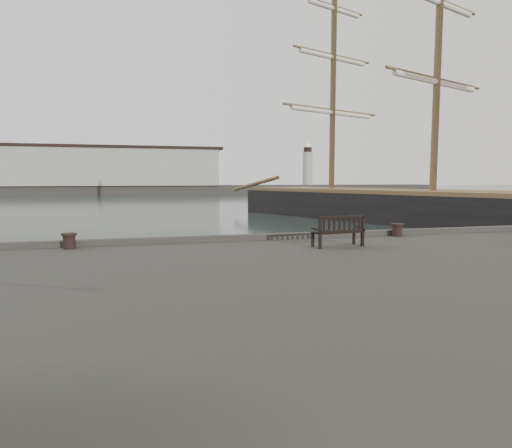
% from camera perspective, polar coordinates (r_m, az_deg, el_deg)
% --- Properties ---
extents(ground, '(400.00, 400.00, 0.00)m').
position_cam_1_polar(ground, '(14.86, 1.18, -7.86)').
color(ground, black).
rests_on(ground, ground).
extents(breakwater, '(140.00, 9.50, 12.20)m').
position_cam_1_polar(breakwater, '(105.85, -15.61, 5.91)').
color(breakwater, '#383530').
rests_on(breakwater, ground).
extents(bench, '(1.54, 0.68, 0.86)m').
position_cam_1_polar(bench, '(13.11, 10.23, -1.61)').
color(bench, black).
rests_on(bench, quay).
extents(bollard_left, '(0.45, 0.45, 0.43)m').
position_cam_1_polar(bollard_left, '(13.51, -22.31, -1.98)').
color(bollard_left, black).
rests_on(bollard_left, quay).
extents(bollard_right, '(0.54, 0.54, 0.43)m').
position_cam_1_polar(bollard_right, '(15.94, 17.23, -0.71)').
color(bollard_right, black).
rests_on(bollard_right, quay).
extents(tall_ship_main, '(21.19, 38.33, 28.66)m').
position_cam_1_polar(tall_ship_main, '(37.91, 21.12, 1.14)').
color(tall_ship_main, black).
rests_on(tall_ship_main, ground).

